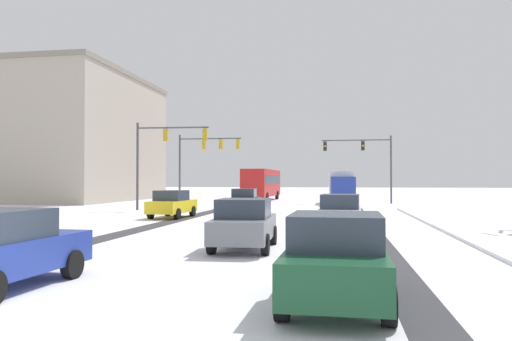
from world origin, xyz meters
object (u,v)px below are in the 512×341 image
object	(u,v)px
traffic_signal_far_right	(366,155)
car_dark_green_sixth	(336,258)
car_yellow_cab_second	(172,204)
bus_oncoming	(262,182)
box_truck_delivery	(341,186)
traffic_signal_near_left	(162,148)
car_white_third	(340,213)
car_grey_fourth	(244,224)
car_blue_fifth	(0,249)
car_black_lead	(244,200)
office_building_far_left_block	(25,139)
traffic_signal_far_left	(204,153)

from	to	relation	value
traffic_signal_far_right	car_dark_green_sixth	bearing A→B (deg)	-93.89
car_yellow_cab_second	bus_oncoming	bearing A→B (deg)	87.08
bus_oncoming	box_truck_delivery	xyz separation A→B (m)	(8.65, -7.25, -0.36)
traffic_signal_near_left	car_white_third	size ratio (longest dim) A/B	1.55
car_grey_fourth	car_dark_green_sixth	xyz separation A→B (m)	(2.94, -6.72, 0.00)
car_white_third	car_yellow_cab_second	bearing A→B (deg)	145.41
car_dark_green_sixth	car_white_third	bearing A→B (deg)	89.40
traffic_signal_far_right	box_truck_delivery	xyz separation A→B (m)	(-2.38, -1.75, -3.04)
traffic_signal_near_left	traffic_signal_far_right	size ratio (longest dim) A/B	0.97
car_blue_fifth	car_yellow_cab_second	bearing A→B (deg)	98.70
car_yellow_cab_second	car_grey_fourth	size ratio (longest dim) A/B	1.00
car_black_lead	office_building_far_left_block	xyz separation A→B (m)	(-28.37, 16.43, 6.08)
car_black_lead	office_building_far_left_block	size ratio (longest dim) A/B	0.16
traffic_signal_near_left	car_blue_fifth	distance (m)	27.02
bus_oncoming	box_truck_delivery	bearing A→B (deg)	-39.94
car_grey_fourth	box_truck_delivery	size ratio (longest dim) A/B	0.56
car_black_lead	car_blue_fifth	xyz separation A→B (m)	(-0.21, -25.56, 0.00)
car_dark_green_sixth	bus_oncoming	size ratio (longest dim) A/B	0.37
traffic_signal_far_right	car_yellow_cab_second	bearing A→B (deg)	-120.73
car_yellow_cab_second	office_building_far_left_block	world-z (taller)	office_building_far_left_block
traffic_signal_far_right	car_black_lead	distance (m)	17.51
car_yellow_cab_second	traffic_signal_near_left	bearing A→B (deg)	114.65
bus_oncoming	office_building_far_left_block	bearing A→B (deg)	-172.63
car_black_lead	car_white_third	size ratio (longest dim) A/B	1.00
traffic_signal_near_left	box_truck_delivery	world-z (taller)	traffic_signal_near_left
car_black_lead	car_yellow_cab_second	size ratio (longest dim) A/B	1.00
traffic_signal_far_right	box_truck_delivery	distance (m)	4.23
box_truck_delivery	office_building_far_left_block	bearing A→B (deg)	173.83
car_dark_green_sixth	traffic_signal_far_right	bearing A→B (deg)	86.11
bus_oncoming	car_black_lead	bearing A→B (deg)	-84.84
traffic_signal_far_right	office_building_far_left_block	xyz separation A→B (m)	(-37.60, 2.06, 2.23)
box_truck_delivery	car_white_third	bearing A→B (deg)	-90.48
car_white_third	bus_oncoming	size ratio (longest dim) A/B	0.38
traffic_signal_far_right	car_white_third	world-z (taller)	traffic_signal_far_right
car_dark_green_sixth	box_truck_delivery	bearing A→B (deg)	89.48
car_dark_green_sixth	box_truck_delivery	distance (m)	38.29
office_building_far_left_block	bus_oncoming	bearing A→B (deg)	7.37
traffic_signal_far_right	bus_oncoming	world-z (taller)	traffic_signal_far_right
traffic_signal_near_left	car_white_third	world-z (taller)	traffic_signal_near_left
office_building_far_left_block	car_white_third	bearing A→B (deg)	-40.23
traffic_signal_near_left	car_black_lead	size ratio (longest dim) A/B	1.55
traffic_signal_far_left	bus_oncoming	size ratio (longest dim) A/B	0.59
traffic_signal_near_left	car_blue_fifth	xyz separation A→B (m)	(6.11, -26.05, -3.80)
box_truck_delivery	car_grey_fourth	bearing A→B (deg)	-95.94
car_dark_green_sixth	office_building_far_left_block	bearing A→B (deg)	129.65
car_white_third	car_dark_green_sixth	xyz separation A→B (m)	(-0.13, -12.48, 0.00)
traffic_signal_far_left	traffic_signal_near_left	bearing A→B (deg)	-92.91
car_white_third	car_blue_fifth	bearing A→B (deg)	-119.00
traffic_signal_far_right	car_white_third	xyz separation A→B (m)	(-2.59, -27.56, -3.85)
traffic_signal_far_right	office_building_far_left_block	bearing A→B (deg)	176.86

